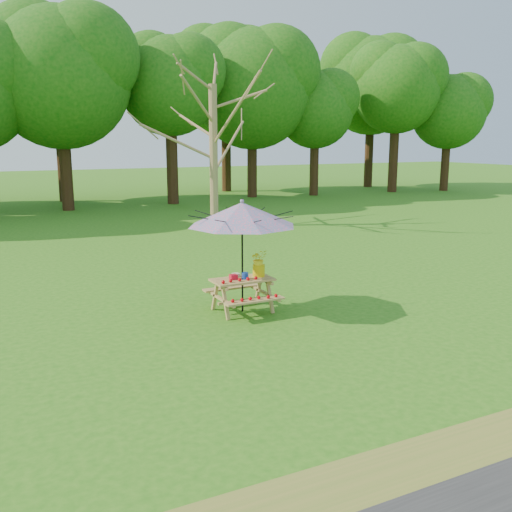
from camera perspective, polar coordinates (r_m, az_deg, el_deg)
name	(u,v)px	position (r m, az deg, el deg)	size (l,w,h in m)	color
ground	(330,366)	(8.85, 7.45, -10.85)	(120.00, 120.00, 0.00)	#296D14
drygrass_strip	(476,456)	(6.96, 21.10, -18.14)	(120.00, 1.20, 0.01)	olive
treeline	(67,37)	(29.49, -18.37, 20.10)	(60.00, 12.00, 16.00)	#10590F
bare_tree	(212,22)	(22.75, -4.46, 22.32)	(8.48, 8.48, 12.53)	#846448
picnic_table	(243,296)	(11.32, -1.36, -3.98)	(1.20, 1.32, 0.67)	#AB8A4D
patio_umbrella	(242,214)	(11.00, -1.40, 4.20)	(2.38, 2.38, 2.25)	black
produce_bins	(239,276)	(11.24, -1.70, -2.01)	(0.35, 0.38, 0.13)	red
tomatoes_row	(239,280)	(11.00, -1.68, -2.40)	(0.77, 0.13, 0.07)	red
flower_bucket	(259,262)	(11.36, 0.27, -0.62)	(0.35, 0.31, 0.54)	#E1BE0B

